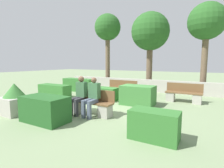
% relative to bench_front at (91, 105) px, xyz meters
% --- Properties ---
extents(ground_plane, '(60.00, 60.00, 0.00)m').
position_rel_bench_front_xyz_m(ground_plane, '(-0.19, 1.22, -0.33)').
color(ground_plane, gray).
extents(perimeter_wall, '(11.36, 0.30, 0.75)m').
position_rel_bench_front_xyz_m(perimeter_wall, '(-0.19, 5.88, 0.04)').
color(perimeter_wall, '#ADA89E').
rests_on(perimeter_wall, ground_plane).
extents(bench_front, '(1.67, 0.48, 0.87)m').
position_rel_bench_front_xyz_m(bench_front, '(0.00, 0.00, 0.00)').
color(bench_front, brown).
rests_on(bench_front, ground_plane).
extents(bench_left_side, '(1.61, 0.49, 0.87)m').
position_rel_bench_front_xyz_m(bench_left_side, '(2.60, 3.65, -0.00)').
color(bench_left_side, brown).
rests_on(bench_left_side, ground_plane).
extents(bench_right_side, '(1.67, 0.49, 0.87)m').
position_rel_bench_front_xyz_m(bench_right_side, '(-0.53, 3.45, 0.00)').
color(bench_right_side, brown).
rests_on(bench_right_side, ground_plane).
extents(person_seated_man, '(0.38, 0.64, 1.34)m').
position_rel_bench_front_xyz_m(person_seated_man, '(0.14, -0.14, 0.41)').
color(person_seated_man, '#515B70').
rests_on(person_seated_man, ground_plane).
extents(person_seated_woman, '(0.38, 0.64, 1.36)m').
position_rel_bench_front_xyz_m(person_seated_woman, '(-0.42, -0.14, 0.42)').
color(person_seated_woman, '#333338').
rests_on(person_seated_woman, ground_plane).
extents(hedge_block_near_left, '(1.86, 0.65, 0.66)m').
position_rel_bench_front_xyz_m(hedge_block_near_left, '(-3.66, 1.64, -0.00)').
color(hedge_block_near_left, '#33702D').
rests_on(hedge_block_near_left, ground_plane).
extents(hedge_block_near_right, '(1.43, 0.87, 0.85)m').
position_rel_bench_front_xyz_m(hedge_block_near_right, '(0.92, 2.16, 0.09)').
color(hedge_block_near_right, '#3D7A38').
rests_on(hedge_block_near_right, ground_plane).
extents(hedge_block_mid_left, '(1.16, 0.60, 0.71)m').
position_rel_bench_front_xyz_m(hedge_block_mid_left, '(2.52, -0.92, 0.02)').
color(hedge_block_mid_left, '#33702D').
rests_on(hedge_block_mid_left, ground_plane).
extents(hedge_block_mid_right, '(2.17, 0.68, 0.81)m').
position_rel_bench_front_xyz_m(hedge_block_mid_right, '(-3.75, 3.76, 0.07)').
color(hedge_block_mid_right, '#33702D').
rests_on(hedge_block_mid_right, ground_plane).
extents(hedge_block_far_left, '(1.48, 0.82, 0.80)m').
position_rel_bench_front_xyz_m(hedge_block_far_left, '(-0.80, -1.35, 0.07)').
color(hedge_block_far_left, '#235623').
rests_on(hedge_block_far_left, ground_plane).
extents(hedge_block_far_right, '(1.52, 0.69, 0.62)m').
position_rel_bench_front_xyz_m(hedge_block_far_right, '(-0.97, 2.29, -0.02)').
color(hedge_block_far_right, '#33702D').
rests_on(hedge_block_far_right, ground_plane).
extents(planter_corner_left, '(0.93, 0.93, 1.11)m').
position_rel_bench_front_xyz_m(planter_corner_left, '(-2.46, -1.28, 0.17)').
color(planter_corner_left, '#ADA89E').
rests_on(planter_corner_left, ground_plane).
extents(tree_leftmost, '(1.92, 1.92, 5.38)m').
position_rel_bench_front_xyz_m(tree_leftmost, '(-3.18, 6.46, 3.95)').
color(tree_leftmost, brown).
rests_on(tree_leftmost, ground_plane).
extents(tree_center_left, '(2.60, 2.60, 5.27)m').
position_rel_bench_front_xyz_m(tree_center_left, '(-0.15, 7.11, 3.56)').
color(tree_center_left, brown).
rests_on(tree_center_left, ground_plane).
extents(tree_center_right, '(2.08, 2.08, 5.19)m').
position_rel_bench_front_xyz_m(tree_center_right, '(3.27, 6.56, 3.72)').
color(tree_center_right, brown).
rests_on(tree_center_right, ground_plane).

